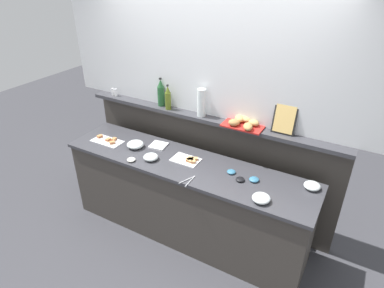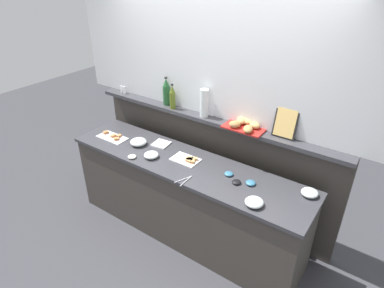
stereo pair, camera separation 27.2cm
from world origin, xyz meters
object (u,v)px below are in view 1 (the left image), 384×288
(sandwich_platter_side, at_px, (188,160))
(olive_oil_bottle, at_px, (168,98))
(salt_shaker, at_px, (113,92))
(glass_bowl_extra, at_px, (312,186))
(framed_picture, at_px, (285,119))
(glass_bowl_medium, at_px, (151,157))
(bread_basket, at_px, (243,123))
(glass_bowl_large, at_px, (261,198))
(water_carafe, at_px, (201,103))
(sandwich_platter_front, at_px, (108,141))
(condiment_bowl_dark, at_px, (131,160))
(napkin_stack, at_px, (159,145))
(condiment_bowl_red, at_px, (240,179))
(condiment_bowl_teal, at_px, (231,172))
(glass_bowl_small, at_px, (135,145))
(serving_tongs, at_px, (189,180))
(wine_bottle_green, at_px, (161,93))
(pepper_shaker, at_px, (116,93))
(condiment_bowl_cream, at_px, (254,179))

(sandwich_platter_side, relative_size, olive_oil_bottle, 1.02)
(olive_oil_bottle, bearing_deg, salt_shaker, 178.47)
(glass_bowl_extra, distance_m, framed_picture, 0.65)
(glass_bowl_medium, bearing_deg, bread_basket, 34.65)
(glass_bowl_medium, xyz_separation_m, olive_oil_bottle, (-0.11, 0.51, 0.43))
(glass_bowl_large, distance_m, water_carafe, 1.18)
(salt_shaker, bearing_deg, olive_oil_bottle, -1.53)
(bread_basket, bearing_deg, sandwich_platter_front, -161.94)
(condiment_bowl_dark, distance_m, napkin_stack, 0.39)
(sandwich_platter_front, distance_m, salt_shaker, 0.65)
(condiment_bowl_red, bearing_deg, glass_bowl_extra, 18.93)
(condiment_bowl_teal, bearing_deg, glass_bowl_small, -176.69)
(salt_shaker, relative_size, bread_basket, 0.22)
(condiment_bowl_dark, xyz_separation_m, serving_tongs, (0.67, -0.01, -0.01))
(condiment_bowl_dark, height_order, condiment_bowl_teal, condiment_bowl_dark)
(condiment_bowl_dark, bearing_deg, olive_oil_bottle, 85.88)
(condiment_bowl_teal, bearing_deg, salt_shaker, 168.36)
(glass_bowl_large, bearing_deg, glass_bowl_medium, 176.13)
(glass_bowl_small, height_order, condiment_bowl_teal, glass_bowl_small)
(napkin_stack, height_order, olive_oil_bottle, olive_oil_bottle)
(condiment_bowl_teal, xyz_separation_m, wine_bottle_green, (-1.04, 0.38, 0.47))
(framed_picture, bearing_deg, pepper_shaker, -178.90)
(salt_shaker, height_order, bread_basket, salt_shaker)
(salt_shaker, xyz_separation_m, pepper_shaker, (0.04, 0.00, 0.00))
(sandwich_platter_front, distance_m, glass_bowl_extra, 2.17)
(condiment_bowl_dark, bearing_deg, condiment_bowl_red, 11.76)
(sandwich_platter_front, bearing_deg, bread_basket, 18.06)
(serving_tongs, height_order, bread_basket, bread_basket)
(glass_bowl_medium, bearing_deg, sandwich_platter_side, 25.62)
(wine_bottle_green, height_order, framed_picture, wine_bottle_green)
(pepper_shaker, height_order, bread_basket, pepper_shaker)
(serving_tongs, distance_m, pepper_shaker, 1.58)
(condiment_bowl_dark, relative_size, framed_picture, 0.30)
(glass_bowl_large, xyz_separation_m, glass_bowl_medium, (-1.18, 0.08, -0.00))
(condiment_bowl_red, bearing_deg, glass_bowl_large, -35.15)
(sandwich_platter_side, xyz_separation_m, condiment_bowl_dark, (-0.49, -0.28, 0.00))
(glass_bowl_medium, distance_m, glass_bowl_small, 0.31)
(serving_tongs, bearing_deg, condiment_bowl_red, 29.90)
(napkin_stack, xyz_separation_m, olive_oil_bottle, (-0.02, 0.25, 0.45))
(sandwich_platter_front, bearing_deg, water_carafe, 26.65)
(condiment_bowl_red, relative_size, pepper_shaker, 0.94)
(wine_bottle_green, bearing_deg, pepper_shaker, -177.49)
(pepper_shaker, bearing_deg, glass_bowl_small, -35.70)
(glass_bowl_medium, relative_size, condiment_bowl_cream, 1.65)
(condiment_bowl_teal, bearing_deg, condiment_bowl_dark, -162.70)
(glass_bowl_extra, bearing_deg, olive_oil_bottle, 172.93)
(condiment_bowl_cream, relative_size, wine_bottle_green, 0.29)
(pepper_shaker, bearing_deg, glass_bowl_medium, -31.50)
(condiment_bowl_teal, bearing_deg, water_carafe, 145.67)
(glass_bowl_medium, xyz_separation_m, napkin_stack, (-0.09, 0.26, -0.02))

